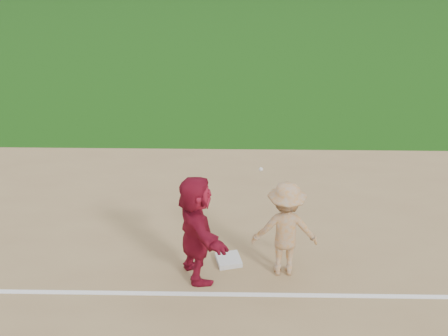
{
  "coord_description": "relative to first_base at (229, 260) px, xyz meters",
  "views": [
    {
      "loc": [
        0.19,
        -8.4,
        6.52
      ],
      "look_at": [
        0.0,
        1.5,
        1.3
      ],
      "focal_mm": 45.0,
      "sensor_mm": 36.0,
      "label": 1
    }
  ],
  "objects": [
    {
      "name": "first_base",
      "position": [
        0.0,
        0.0,
        0.0
      ],
      "size": [
        0.53,
        0.53,
        0.1
      ],
      "primitive_type": "cube",
      "rotation": [
        0.0,
        0.0,
        0.24
      ],
      "color": "silver",
      "rests_on": "infield_dirt"
    },
    {
      "name": "foul_line",
      "position": [
        -0.11,
        -0.92,
        -0.04
      ],
      "size": [
        60.0,
        0.1,
        0.01
      ],
      "primitive_type": "cube",
      "color": "white",
      "rests_on": "infield_dirt"
    },
    {
      "name": "first_base_play",
      "position": [
        1.0,
        -0.24,
        0.87
      ],
      "size": [
        1.18,
        0.68,
        2.13
      ],
      "color": "#9B9B9D",
      "rests_on": "infield_dirt"
    },
    {
      "name": "ground",
      "position": [
        -0.11,
        -0.12,
        -0.07
      ],
      "size": [
        160.0,
        160.0,
        0.0
      ],
      "primitive_type": "plane",
      "color": "#184A0E",
      "rests_on": "ground"
    },
    {
      "name": "base_runner",
      "position": [
        -0.56,
        -0.39,
        0.97
      ],
      "size": [
        1.21,
        1.97,
        2.03
      ],
      "primitive_type": "imported",
      "rotation": [
        0.0,
        0.0,
        1.92
      ],
      "color": "maroon",
      "rests_on": "infield_dirt"
    }
  ]
}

